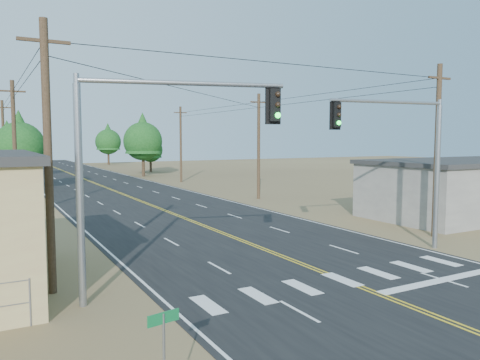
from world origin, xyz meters
TOP-DOWN VIEW (x-y plane):
  - road at (0.00, 30.00)m, footprint 15.00×200.00m
  - building_right at (19.00, 16.00)m, footprint 15.00×8.00m
  - utility_pole_left_near at (-10.50, 12.00)m, footprint 1.80×0.30m
  - utility_pole_left_mid at (-10.50, 32.00)m, footprint 1.80×0.30m
  - utility_pole_left_far at (-10.50, 52.00)m, footprint 1.80×0.30m
  - utility_pole_right_near at (10.50, 12.00)m, footprint 1.80×0.30m
  - utility_pole_right_mid at (10.50, 32.00)m, footprint 1.80×0.30m
  - utility_pole_right_far at (10.50, 52.00)m, footprint 1.80×0.30m
  - signal_mast_left at (-7.71, 9.46)m, footprint 7.09×2.14m
  - signal_mast_right at (6.19, 10.27)m, footprint 6.53×1.21m
  - street_sign at (-9.63, 2.20)m, footprint 0.69×0.17m
  - tree_left_near at (-9.00, 50.55)m, footprint 5.37×5.37m
  - tree_left_mid at (-9.39, 69.18)m, footprint 5.08×5.08m
  - tree_left_far at (-9.00, 88.20)m, footprint 4.13×4.13m
  - tree_right_near at (9.00, 63.86)m, footprint 5.88×5.88m
  - tree_right_mid at (12.94, 72.38)m, footprint 4.18×4.18m
  - tree_right_far at (12.06, 99.67)m, footprint 5.59×5.59m

SIDE VIEW (x-z plane):
  - road at x=0.00m, z-range 0.00..0.02m
  - street_sign at x=-9.63m, z-range 0.40..2.76m
  - building_right at x=19.00m, z-range 0.00..4.00m
  - tree_left_far at x=-9.00m, z-range 0.77..7.65m
  - tree_right_mid at x=12.94m, z-range 0.78..7.75m
  - utility_pole_left_near at x=-10.50m, z-range 0.12..10.12m
  - utility_pole_left_mid at x=-10.50m, z-range 0.12..10.12m
  - utility_pole_left_far at x=-10.50m, z-range 0.12..10.12m
  - utility_pole_right_near at x=10.50m, z-range 0.12..10.12m
  - utility_pole_right_mid at x=10.50m, z-range 0.12..10.12m
  - utility_pole_right_far at x=10.50m, z-range 0.12..10.12m
  - tree_left_mid at x=-9.39m, z-range 0.94..9.42m
  - signal_mast_right at x=6.19m, z-range 1.38..9.12m
  - signal_mast_left at x=-7.71m, z-range 1.45..9.32m
  - tree_left_near at x=-9.00m, z-range 1.00..9.95m
  - tree_right_far at x=12.06m, z-range 1.04..10.37m
  - tree_right_near at x=9.00m, z-range 1.10..10.89m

